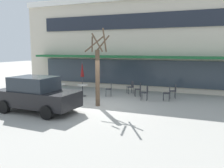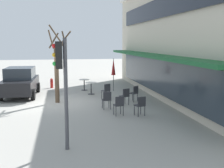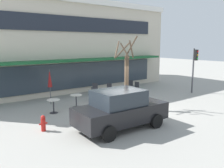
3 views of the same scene
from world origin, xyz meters
The scene contains 14 objects.
ground_plane centered at (0.00, 0.00, 0.00)m, with size 80.00×80.00×0.00m, color #9E9B93.
building_facade centered at (0.00, 9.96, 3.57)m, with size 18.86×9.10×7.15m.
cafe_table_near_wall centered at (-3.72, 2.04, 0.52)m, with size 0.70×0.70×0.76m.
cafe_table_streetside centered at (-2.15, 2.34, 0.52)m, with size 0.70×0.70×0.76m.
patio_umbrella_green_folded centered at (-3.05, 3.96, 1.63)m, with size 0.28×0.28×2.20m.
cafe_chair_0 centered at (3.34, 2.98, 0.53)m, with size 0.44×0.44×0.89m.
cafe_chair_1 centered at (0.57, 4.44, 0.53)m, with size 0.56×0.56×0.89m.
cafe_chair_2 centered at (-0.49, 3.05, 0.53)m, with size 0.52×0.52×0.89m.
cafe_chair_3 centered at (1.32, 3.74, 0.53)m, with size 0.52×0.52×0.89m.
cafe_chair_4 centered at (2.05, 2.64, 0.53)m, with size 0.43×0.43×0.89m.
cafe_chair_5 centered at (3.57, 3.92, 0.53)m, with size 0.49×0.49×0.89m.
parked_sedan centered at (-2.34, -1.98, 0.88)m, with size 4.27×2.14×1.76m.
street_tree centered at (-0.04, 0.27, 1.88)m, with size 1.42×1.26×4.18m.
fire_hydrant centered at (-5.20, -0.19, 0.35)m, with size 0.36×0.20×0.71m.
Camera 1 is at (5.47, -11.31, 3.11)m, focal length 38.00 mm.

